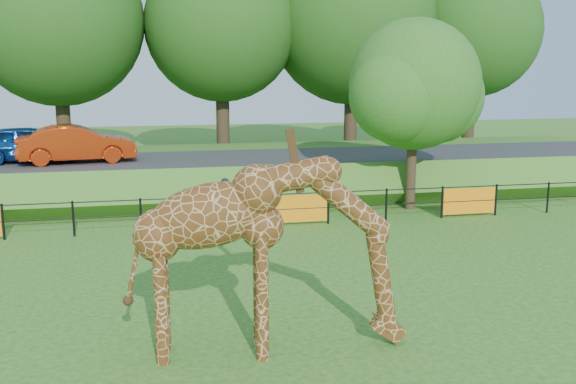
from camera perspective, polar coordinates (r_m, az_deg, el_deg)
The scene contains 10 objects.
ground at distance 12.96m, azimuth -4.52°, elevation -12.09°, with size 90.00×90.00×0.00m, color #236318.
giraffe at distance 11.42m, azimuth -1.70°, elevation -5.70°, with size 5.02×0.92×3.59m, color #5C3213, non-canonical shape.
perimeter_fence at distance 20.39m, azimuth -7.32°, elevation -1.84°, with size 28.07×0.10×1.10m, color black, non-canonical shape.
embankment at distance 27.72m, azimuth -8.50°, elevation 1.79°, with size 40.00×9.00×1.30m, color #236318.
road at distance 26.13m, azimuth -8.36°, elevation 2.80°, with size 40.00×5.00×0.12m, color #2D2C2F.
car_blue at distance 27.02m, azimuth -22.11°, elevation 4.02°, with size 1.68×4.18×1.42m, color #124295.
car_red at distance 26.10m, azimuth -18.26°, elevation 4.08°, with size 1.53×4.40×1.45m, color #B82F0D.
visitor at distance 20.99m, azimuth -5.64°, elevation -0.82°, with size 0.56×0.37×1.54m, color black.
tree_east at distance 23.28m, azimuth 11.34°, elevation 8.92°, with size 5.40×4.71×6.76m.
bg_tree_line at distance 34.05m, azimuth -6.17°, elevation 14.61°, with size 37.30×8.80×11.82m.
Camera 1 is at (-1.39, -11.83, 5.11)m, focal length 40.00 mm.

